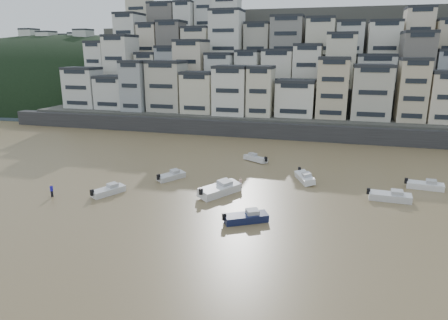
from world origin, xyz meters
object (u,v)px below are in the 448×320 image
(boat_j, at_px, (108,189))
(boat_e, at_px, (305,177))
(boat_a, at_px, (246,216))
(boat_f, at_px, (171,175))
(boat_c, at_px, (220,188))
(person_pink, at_px, (241,184))
(boat_d, at_px, (390,195))
(boat_h, at_px, (256,158))
(boat_g, at_px, (425,184))
(person_blue, at_px, (52,191))

(boat_j, relative_size, boat_e, 0.92)
(boat_a, height_order, boat_e, boat_e)
(boat_j, height_order, boat_f, boat_j)
(boat_c, distance_m, person_pink, 3.68)
(boat_d, bearing_deg, boat_h, 148.07)
(boat_c, relative_size, boat_g, 1.33)
(boat_f, height_order, person_blue, person_blue)
(boat_a, xyz_separation_m, boat_h, (-4.09, 25.88, -0.06))
(boat_e, distance_m, person_pink, 10.38)
(boat_a, xyz_separation_m, person_blue, (-26.91, 1.03, 0.12))
(boat_c, relative_size, boat_h, 1.40)
(boat_d, xyz_separation_m, person_pink, (-19.81, -1.01, 0.09))
(boat_h, bearing_deg, boat_j, 84.84)
(boat_g, bearing_deg, boat_e, -170.27)
(boat_j, bearing_deg, boat_f, -8.41)
(boat_c, xyz_separation_m, boat_h, (1.32, 18.09, -0.27))
(boat_c, xyz_separation_m, boat_e, (10.62, 9.00, -0.20))
(boat_d, bearing_deg, boat_c, -167.43)
(boat_e, distance_m, person_blue, 35.78)
(boat_j, height_order, person_blue, person_blue)
(boat_a, bearing_deg, person_pink, 76.67)
(boat_d, height_order, boat_f, boat_d)
(boat_h, height_order, boat_e, boat_e)
(boat_c, distance_m, person_blue, 22.53)
(boat_a, bearing_deg, boat_c, 94.85)
(boat_f, bearing_deg, boat_e, -46.90)
(boat_c, bearing_deg, person_blue, 137.84)
(person_pink, bearing_deg, boat_e, 35.82)
(boat_h, xyz_separation_m, boat_f, (-10.30, -13.61, -0.01))
(boat_a, distance_m, person_blue, 26.93)
(boat_d, xyz_separation_m, person_blue, (-43.52, -10.70, 0.09))
(boat_h, bearing_deg, person_pink, 124.28)
(boat_h, height_order, person_pink, person_pink)
(boat_g, relative_size, boat_f, 1.06)
(boat_d, height_order, boat_c, boat_c)
(boat_j, distance_m, boat_f, 10.13)
(boat_h, xyz_separation_m, person_blue, (-22.82, -24.84, 0.18))
(boat_j, distance_m, boat_c, 15.20)
(person_pink, bearing_deg, boat_h, 93.36)
(boat_h, relative_size, person_pink, 2.90)
(boat_j, height_order, boat_g, boat_g)
(boat_j, relative_size, boat_h, 1.02)
(boat_a, relative_size, boat_f, 1.10)
(person_blue, xyz_separation_m, person_pink, (23.71, 9.69, 0.00))
(boat_d, distance_m, person_blue, 44.82)
(person_blue, bearing_deg, boat_a, -2.19)
(boat_c, height_order, boat_g, boat_c)
(boat_c, relative_size, boat_f, 1.42)
(boat_h, distance_m, boat_e, 13.00)
(boat_a, distance_m, boat_h, 26.20)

